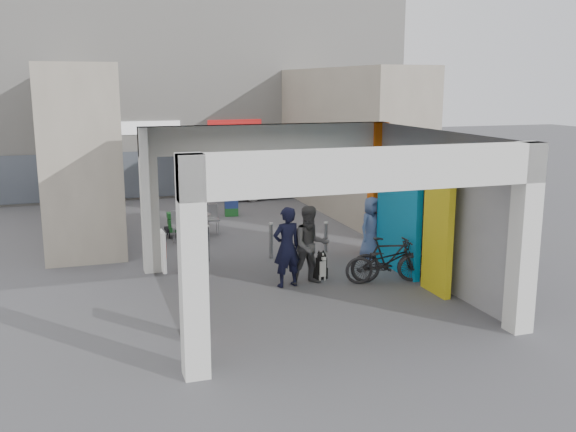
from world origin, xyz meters
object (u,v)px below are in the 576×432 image
object	(u,v)px
man_with_dog	(287,247)
man_elderly	(372,228)
bicycle_rear	(389,260)
bicycle_front	(385,262)
border_collie	(320,267)
produce_stand	(183,227)
man_crates	(198,184)
white_van	(272,180)
man_back_turned	(310,245)
cafe_set	(193,227)

from	to	relation	value
man_with_dog	man_elderly	size ratio (longest dim) A/B	1.13
bicycle_rear	bicycle_front	bearing A→B (deg)	107.22
border_collie	bicycle_rear	bearing A→B (deg)	-41.39
bicycle_rear	produce_stand	bearing A→B (deg)	44.56
produce_stand	man_crates	xyz separation A→B (m)	(1.07, 3.36, 0.72)
border_collie	man_crates	bearing A→B (deg)	84.24
man_elderly	white_van	distance (m)	9.54
man_back_turned	man_crates	bearing A→B (deg)	96.05
cafe_set	man_crates	xyz separation A→B (m)	(0.83, 3.68, 0.68)
bicycle_rear	man_crates	bearing A→B (deg)	28.53
produce_stand	border_collie	world-z (taller)	border_collie
bicycle_front	man_with_dog	bearing A→B (deg)	88.19
cafe_set	produce_stand	bearing A→B (deg)	127.55
cafe_set	man_with_dog	size ratio (longest dim) A/B	0.82
cafe_set	man_crates	world-z (taller)	man_crates
man_crates	bicycle_front	distance (m)	9.76
man_crates	bicycle_rear	distance (m)	9.77
man_back_turned	man_crates	world-z (taller)	man_crates
man_with_dog	white_van	bearing A→B (deg)	-115.01
border_collie	white_van	size ratio (longest dim) A/B	0.18
border_collie	bicycle_rear	distance (m)	1.59
border_collie	produce_stand	bearing A→B (deg)	99.81
produce_stand	man_with_dog	size ratio (longest dim) A/B	0.59
border_collie	bicycle_rear	world-z (taller)	bicycle_rear
man_elderly	bicycle_rear	bearing A→B (deg)	-126.95
cafe_set	man_crates	size ratio (longest dim) A/B	0.75
man_elderly	man_with_dog	bearing A→B (deg)	-173.16
man_with_dog	man_crates	bearing A→B (deg)	-97.54
produce_stand	man_crates	distance (m)	3.60
produce_stand	man_back_turned	world-z (taller)	man_back_turned
man_with_dog	bicycle_rear	distance (m)	2.39
bicycle_front	man_back_turned	bearing A→B (deg)	84.29
bicycle_rear	white_van	world-z (taller)	white_van
border_collie	bicycle_front	world-z (taller)	bicycle_front
produce_stand	man_crates	world-z (taller)	man_crates
man_crates	man_back_turned	bearing A→B (deg)	81.54
cafe_set	man_elderly	world-z (taller)	man_elderly
border_collie	bicycle_front	distance (m)	1.52
cafe_set	bicycle_front	size ratio (longest dim) A/B	0.80
man_elderly	bicycle_front	distance (m)	2.15
man_elderly	bicycle_rear	xyz separation A→B (m)	(-0.53, -2.03, -0.28)
man_with_dog	bicycle_front	world-z (taller)	man_with_dog
man_crates	bicycle_front	xyz separation A→B (m)	(2.61, -9.39, -0.51)
bicycle_rear	man_back_turned	bearing A→B (deg)	88.29
man_back_turned	man_crates	size ratio (longest dim) A/B	0.90
man_elderly	bicycle_front	bearing A→B (deg)	-129.18
produce_stand	man_with_dog	world-z (taller)	man_with_dog
border_collie	man_back_turned	xyz separation A→B (m)	(-0.35, -0.27, 0.62)
man_with_dog	man_elderly	distance (m)	3.27
man_back_turned	man_elderly	bearing A→B (deg)	34.87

